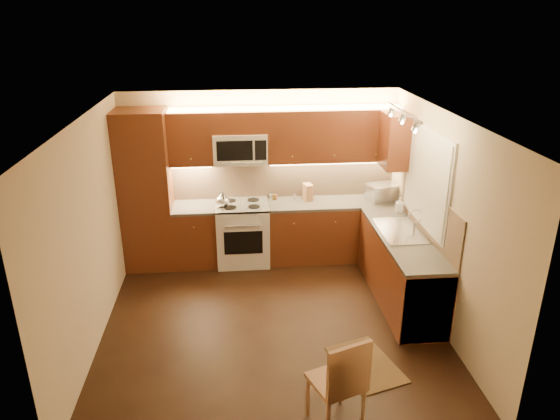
{
  "coord_description": "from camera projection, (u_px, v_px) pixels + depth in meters",
  "views": [
    {
      "loc": [
        -0.4,
        -5.32,
        3.58
      ],
      "look_at": [
        0.15,
        0.55,
        1.25
      ],
      "focal_mm": 33.02,
      "sensor_mm": 36.0,
      "label": 1
    }
  ],
  "objects": [
    {
      "name": "floor",
      "position": [
        272.0,
        322.0,
        6.28
      ],
      "size": [
        4.0,
        4.0,
        0.01
      ],
      "primitive_type": "cube",
      "color": "black",
      "rests_on": "ground"
    },
    {
      "name": "spice_jar_a",
      "position": [
        294.0,
        196.0,
        7.69
      ],
      "size": [
        0.05,
        0.05,
        0.09
      ],
      "primitive_type": "cylinder",
      "rotation": [
        0.0,
        0.0,
        -0.17
      ],
      "color": "silver",
      "rests_on": "counter_back_right"
    },
    {
      "name": "soap_bottle",
      "position": [
        399.0,
        205.0,
        7.2
      ],
      "size": [
        0.11,
        0.11,
        0.21
      ],
      "primitive_type": "imported",
      "rotation": [
        0.0,
        0.0,
        -0.14
      ],
      "color": "white",
      "rests_on": "counter_right"
    },
    {
      "name": "counter_right",
      "position": [
        404.0,
        237.0,
        6.47
      ],
      "size": [
        0.6,
        2.0,
        0.04
      ],
      "primitive_type": "cube",
      "color": "#393734",
      "rests_on": "base_cab_right"
    },
    {
      "name": "window_blinds",
      "position": [
        426.0,
        179.0,
        6.37
      ],
      "size": [
        0.02,
        1.36,
        1.16
      ],
      "primitive_type": "cube",
      "color": "silver",
      "rests_on": "wall_right"
    },
    {
      "name": "spice_jar_d",
      "position": [
        276.0,
        197.0,
        7.66
      ],
      "size": [
        0.05,
        0.05,
        0.09
      ],
      "primitive_type": "cylinder",
      "rotation": [
        0.0,
        0.0,
        0.2
      ],
      "color": "brown",
      "rests_on": "counter_back_right"
    },
    {
      "name": "upper_cab_bridge",
      "position": [
        239.0,
        121.0,
        7.17
      ],
      "size": [
        0.76,
        0.35,
        0.31
      ],
      "primitive_type": "cube",
      "color": "#4D2A10",
      "rests_on": "wall_back"
    },
    {
      "name": "dining_chair",
      "position": [
        336.0,
        379.0,
        4.6
      ],
      "size": [
        0.55,
        0.55,
        0.96
      ],
      "primitive_type": null,
      "rotation": [
        0.0,
        0.0,
        0.35
      ],
      "color": "#9D6B47",
      "rests_on": "floor"
    },
    {
      "name": "kettle",
      "position": [
        222.0,
        199.0,
        7.32
      ],
      "size": [
        0.25,
        0.25,
        0.23
      ],
      "primitive_type": null,
      "rotation": [
        0.0,
        0.0,
        0.33
      ],
      "color": "silver",
      "rests_on": "stove"
    },
    {
      "name": "rug",
      "position": [
        366.0,
        364.0,
        5.52
      ],
      "size": [
        0.78,
        0.97,
        0.01
      ],
      "primitive_type": "cube",
      "rotation": [
        0.0,
        0.0,
        0.29
      ],
      "color": "black",
      "rests_on": "floor"
    },
    {
      "name": "upper_cab_back_left",
      "position": [
        190.0,
        138.0,
        7.19
      ],
      "size": [
        0.62,
        0.35,
        0.75
      ],
      "primitive_type": "cube",
      "color": "#4D2A10",
      "rests_on": "wall_back"
    },
    {
      "name": "wall_left",
      "position": [
        90.0,
        235.0,
        5.64
      ],
      "size": [
        0.01,
        4.0,
        2.5
      ],
      "primitive_type": "cube",
      "color": "#BDAA8A",
      "rests_on": "ground"
    },
    {
      "name": "sink",
      "position": [
        401.0,
        226.0,
        6.57
      ],
      "size": [
        0.52,
        0.86,
        0.15
      ],
      "primitive_type": null,
      "color": "silver",
      "rests_on": "counter_right"
    },
    {
      "name": "wall_front",
      "position": [
        291.0,
        331.0,
        3.96
      ],
      "size": [
        4.0,
        0.01,
        2.5
      ],
      "primitive_type": "cube",
      "color": "#BDAA8A",
      "rests_on": "ground"
    },
    {
      "name": "microwave",
      "position": [
        240.0,
        148.0,
        7.29
      ],
      "size": [
        0.76,
        0.38,
        0.44
      ],
      "primitive_type": null,
      "color": "silver",
      "rests_on": "wall_back"
    },
    {
      "name": "backsplash_right",
      "position": [
        429.0,
        213.0,
        6.38
      ],
      "size": [
        0.02,
        2.0,
        0.6
      ],
      "primitive_type": "cube",
      "color": "tan",
      "rests_on": "wall_right"
    },
    {
      "name": "backsplash_back",
      "position": [
        284.0,
        178.0,
        7.71
      ],
      "size": [
        3.3,
        0.02,
        0.6
      ],
      "primitive_type": "cube",
      "color": "tan",
      "rests_on": "wall_back"
    },
    {
      "name": "faucet",
      "position": [
        415.0,
        220.0,
        6.56
      ],
      "size": [
        0.2,
        0.04,
        0.3
      ],
      "primitive_type": null,
      "color": "silver",
      "rests_on": "counter_right"
    },
    {
      "name": "base_cab_back_left",
      "position": [
        196.0,
        236.0,
        7.61
      ],
      "size": [
        0.62,
        0.6,
        0.86
      ],
      "primitive_type": "cube",
      "color": "#4D2A10",
      "rests_on": "floor"
    },
    {
      "name": "base_cab_right",
      "position": [
        401.0,
        269.0,
        6.64
      ],
      "size": [
        0.6,
        2.0,
        0.86
      ],
      "primitive_type": "cube",
      "color": "#4D2A10",
      "rests_on": "floor"
    },
    {
      "name": "counter_back_right",
      "position": [
        333.0,
        203.0,
        7.62
      ],
      "size": [
        1.92,
        0.6,
        0.04
      ],
      "primitive_type": "cube",
      "color": "#393734",
      "rests_on": "base_cab_back_right"
    },
    {
      "name": "track_light_bar",
      "position": [
        403.0,
        112.0,
        5.88
      ],
      "size": [
        0.04,
        1.2,
        0.03
      ],
      "primitive_type": "cube",
      "color": "silver",
      "rests_on": "ceiling"
    },
    {
      "name": "counter_back_left",
      "position": [
        194.0,
        207.0,
        7.44
      ],
      "size": [
        0.62,
        0.6,
        0.04
      ],
      "primitive_type": "cube",
      "color": "#393734",
      "rests_on": "base_cab_back_left"
    },
    {
      "name": "spice_jar_c",
      "position": [
        271.0,
        195.0,
        7.73
      ],
      "size": [
        0.05,
        0.05,
        0.08
      ],
      "primitive_type": "cylinder",
      "rotation": [
        0.0,
        0.0,
        0.34
      ],
      "color": "silver",
      "rests_on": "counter_back_right"
    },
    {
      "name": "stove",
      "position": [
        243.0,
        233.0,
        7.63
      ],
      "size": [
        0.76,
        0.65,
        0.92
      ],
      "primitive_type": null,
      "color": "silver",
      "rests_on": "floor"
    },
    {
      "name": "toaster_oven",
      "position": [
        382.0,
        192.0,
        7.62
      ],
      "size": [
        0.48,
        0.4,
        0.25
      ],
      "primitive_type": "cube",
      "rotation": [
        0.0,
        0.0,
        0.26
      ],
      "color": "silver",
      "rests_on": "counter_back_right"
    },
    {
      "name": "pantry",
      "position": [
        146.0,
        191.0,
        7.28
      ],
      "size": [
        0.7,
        0.6,
        2.3
      ],
      "primitive_type": "cube",
      "color": "#4D2A10",
      "rests_on": "floor"
    },
    {
      "name": "dishwasher",
      "position": [
        419.0,
        298.0,
        5.99
      ],
      "size": [
        0.58,
        0.6,
        0.84
      ],
      "primitive_type": "cube",
      "color": "silver",
      "rests_on": "floor"
    },
    {
      "name": "wall_back",
      "position": [
        261.0,
        175.0,
        7.67
      ],
      "size": [
        4.0,
        0.01,
        2.5
      ],
      "primitive_type": "cube",
      "color": "#BDAA8A",
      "rests_on": "ground"
    },
    {
      "name": "ceiling",
      "position": [
        271.0,
        118.0,
        5.36
      ],
      "size": [
        4.0,
        4.0,
        0.01
      ],
      "primitive_type": "cube",
      "color": "beige",
      "rests_on": "ground"
    },
    {
      "name": "window_frame",
      "position": [
        427.0,
        179.0,
        6.37
      ],
      "size": [
        0.03,
        1.44,
        1.24
      ],
      "primitive_type": "cube",
      "color": "silver",
      "rests_on": "wall_right"
    },
    {
      "name": "upper_cab_right_corner",
      "position": [
        396.0,
        141.0,
        7.04
      ],
      "size": [
        0.35,
        0.5,
        0.75
      ],
      "primitive_type": "cube",
      "color": "#4D2A10",
      "rests_on": "wall_right"
    },
    {
      "name": "knife_block",
      "position": [
        308.0,
        192.0,
        7.64
      ],
      "size": [
        0.15,
        0.2,
        0.24
      ],
      "primitive_type": "cube",
      "rotation": [
        0.0,
        0.0,
        0.21
      ],
      "color": "#9D6B47",
      "rests_on": "counter_back_right"
    },
    {
      "name": "spice_jar_b",
      "position": [
        273.0,
        197.0,
        7.66
      ],
      "size": [
        0.05,
        0.05,
        0.09
      ],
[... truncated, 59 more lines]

